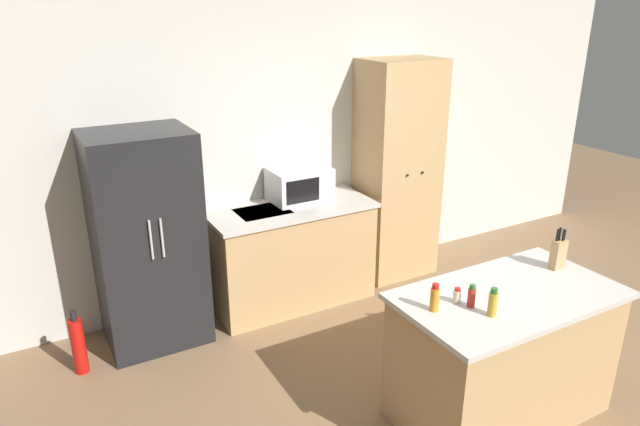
{
  "coord_description": "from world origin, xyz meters",
  "views": [
    {
      "loc": [
        -2.52,
        -2.21,
        2.61
      ],
      "look_at": [
        -0.5,
        1.4,
        1.05
      ],
      "focal_mm": 32.0,
      "sensor_mm": 36.0,
      "label": 1
    }
  ],
  "objects_px": {
    "microwave": "(299,184)",
    "spice_bottle_amber_oil": "(435,298)",
    "spice_bottle_tall_dark": "(457,296)",
    "fire_extinguisher": "(78,345)",
    "spice_bottle_short_red": "(472,296)",
    "refrigerator": "(147,240)",
    "spice_bottle_green_herb": "(493,303)",
    "knife_block": "(558,253)",
    "pantry_cabinet": "(397,171)"
  },
  "relations": [
    {
      "from": "microwave",
      "to": "spice_bottle_amber_oil",
      "type": "xyz_separation_m",
      "value": [
        -0.19,
        -2.07,
        -0.09
      ]
    },
    {
      "from": "pantry_cabinet",
      "to": "spice_bottle_short_red",
      "type": "xyz_separation_m",
      "value": [
        -1.0,
        -2.09,
        -0.09
      ]
    },
    {
      "from": "microwave",
      "to": "spice_bottle_green_herb",
      "type": "distance_m",
      "value": 2.28
    },
    {
      "from": "spice_bottle_green_herb",
      "to": "fire_extinguisher",
      "type": "relative_size",
      "value": 0.34
    },
    {
      "from": "spice_bottle_green_herb",
      "to": "fire_extinguisher",
      "type": "bearing_deg",
      "value": 136.52
    },
    {
      "from": "spice_bottle_tall_dark",
      "to": "spice_bottle_short_red",
      "type": "distance_m",
      "value": 0.09
    },
    {
      "from": "spice_bottle_short_red",
      "to": "refrigerator",
      "type": "bearing_deg",
      "value": 124.93
    },
    {
      "from": "spice_bottle_tall_dark",
      "to": "fire_extinguisher",
      "type": "relative_size",
      "value": 0.19
    },
    {
      "from": "refrigerator",
      "to": "spice_bottle_short_red",
      "type": "distance_m",
      "value": 2.48
    },
    {
      "from": "refrigerator",
      "to": "spice_bottle_green_herb",
      "type": "distance_m",
      "value": 2.61
    },
    {
      "from": "spice_bottle_amber_oil",
      "to": "spice_bottle_tall_dark",
      "type": "bearing_deg",
      "value": 0.92
    },
    {
      "from": "spice_bottle_tall_dark",
      "to": "spice_bottle_green_herb",
      "type": "distance_m",
      "value": 0.23
    },
    {
      "from": "refrigerator",
      "to": "knife_block",
      "type": "height_order",
      "value": "refrigerator"
    },
    {
      "from": "knife_block",
      "to": "spice_bottle_green_herb",
      "type": "relative_size",
      "value": 1.68
    },
    {
      "from": "refrigerator",
      "to": "fire_extinguisher",
      "type": "bearing_deg",
      "value": -161.25
    },
    {
      "from": "pantry_cabinet",
      "to": "spice_bottle_green_herb",
      "type": "bearing_deg",
      "value": -113.45
    },
    {
      "from": "microwave",
      "to": "pantry_cabinet",
      "type": "bearing_deg",
      "value": -3.08
    },
    {
      "from": "fire_extinguisher",
      "to": "spice_bottle_tall_dark",
      "type": "bearing_deg",
      "value": -41.31
    },
    {
      "from": "refrigerator",
      "to": "fire_extinguisher",
      "type": "distance_m",
      "value": 0.91
    },
    {
      "from": "spice_bottle_green_herb",
      "to": "microwave",
      "type": "bearing_deg",
      "value": 91.63
    },
    {
      "from": "microwave",
      "to": "fire_extinguisher",
      "type": "xyz_separation_m",
      "value": [
        -2.0,
        -0.32,
        -0.84
      ]
    },
    {
      "from": "spice_bottle_tall_dark",
      "to": "knife_block",
      "type": "bearing_deg",
      "value": 1.75
    },
    {
      "from": "pantry_cabinet",
      "to": "spice_bottle_green_herb",
      "type": "height_order",
      "value": "pantry_cabinet"
    },
    {
      "from": "spice_bottle_tall_dark",
      "to": "fire_extinguisher",
      "type": "distance_m",
      "value": 2.75
    },
    {
      "from": "pantry_cabinet",
      "to": "knife_block",
      "type": "height_order",
      "value": "pantry_cabinet"
    },
    {
      "from": "knife_block",
      "to": "spice_bottle_short_red",
      "type": "distance_m",
      "value": 0.87
    },
    {
      "from": "microwave",
      "to": "spice_bottle_tall_dark",
      "type": "distance_m",
      "value": 2.08
    },
    {
      "from": "refrigerator",
      "to": "fire_extinguisher",
      "type": "relative_size",
      "value": 3.33
    },
    {
      "from": "spice_bottle_green_herb",
      "to": "refrigerator",
      "type": "bearing_deg",
      "value": 123.77
    },
    {
      "from": "knife_block",
      "to": "spice_bottle_tall_dark",
      "type": "height_order",
      "value": "knife_block"
    },
    {
      "from": "spice_bottle_tall_dark",
      "to": "fire_extinguisher",
      "type": "xyz_separation_m",
      "value": [
        -1.99,
        1.75,
        -0.72
      ]
    },
    {
      "from": "refrigerator",
      "to": "spice_bottle_short_red",
      "type": "xyz_separation_m",
      "value": [
        1.42,
        -2.03,
        0.11
      ]
    },
    {
      "from": "spice_bottle_short_red",
      "to": "spice_bottle_green_herb",
      "type": "xyz_separation_m",
      "value": [
        0.03,
        -0.14,
        0.02
      ]
    },
    {
      "from": "knife_block",
      "to": "spice_bottle_green_herb",
      "type": "xyz_separation_m",
      "value": [
        -0.83,
        -0.24,
        -0.03
      ]
    },
    {
      "from": "spice_bottle_short_red",
      "to": "fire_extinguisher",
      "type": "distance_m",
      "value": 2.83
    },
    {
      "from": "pantry_cabinet",
      "to": "spice_bottle_tall_dark",
      "type": "relative_size",
      "value": 21.11
    },
    {
      "from": "microwave",
      "to": "spice_bottle_short_red",
      "type": "height_order",
      "value": "microwave"
    },
    {
      "from": "spice_bottle_amber_oil",
      "to": "fire_extinguisher",
      "type": "xyz_separation_m",
      "value": [
        -1.82,
        1.75,
        -0.75
      ]
    },
    {
      "from": "microwave",
      "to": "spice_bottle_amber_oil",
      "type": "bearing_deg",
      "value": -95.14
    },
    {
      "from": "knife_block",
      "to": "spice_bottle_green_herb",
      "type": "distance_m",
      "value": 0.87
    },
    {
      "from": "refrigerator",
      "to": "pantry_cabinet",
      "type": "relative_size",
      "value": 0.81
    },
    {
      "from": "pantry_cabinet",
      "to": "knife_block",
      "type": "bearing_deg",
      "value": -93.79
    },
    {
      "from": "spice_bottle_green_herb",
      "to": "pantry_cabinet",
      "type": "bearing_deg",
      "value": 66.55
    },
    {
      "from": "microwave",
      "to": "spice_bottle_amber_oil",
      "type": "height_order",
      "value": "microwave"
    },
    {
      "from": "microwave",
      "to": "spice_bottle_tall_dark",
      "type": "xyz_separation_m",
      "value": [
        -0.01,
        -2.07,
        -0.12
      ]
    },
    {
      "from": "spice_bottle_green_herb",
      "to": "fire_extinguisher",
      "type": "distance_m",
      "value": 2.95
    },
    {
      "from": "pantry_cabinet",
      "to": "fire_extinguisher",
      "type": "height_order",
      "value": "pantry_cabinet"
    },
    {
      "from": "fire_extinguisher",
      "to": "microwave",
      "type": "bearing_deg",
      "value": 9.13
    },
    {
      "from": "spice_bottle_short_red",
      "to": "fire_extinguisher",
      "type": "xyz_separation_m",
      "value": [
        -2.04,
        1.82,
        -0.74
      ]
    },
    {
      "from": "refrigerator",
      "to": "microwave",
      "type": "height_order",
      "value": "refrigerator"
    }
  ]
}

